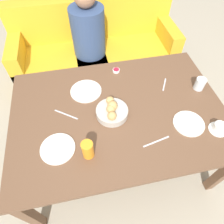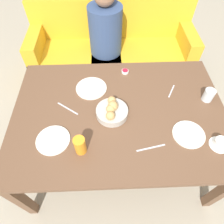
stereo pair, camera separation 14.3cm
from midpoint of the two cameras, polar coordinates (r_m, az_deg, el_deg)
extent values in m
plane|color=#A89E89|center=(2.08, -0.60, -11.55)|extent=(10.00, 10.00, 0.00)
cube|color=brown|center=(1.49, -0.81, -0.14)|extent=(1.58, 1.10, 0.03)
cube|color=brown|center=(1.69, -24.94, -25.41)|extent=(0.06, 0.06, 0.67)
cube|color=brown|center=(1.83, 27.20, -15.39)|extent=(0.06, 0.06, 0.67)
cube|color=brown|center=(2.15, -23.24, 1.45)|extent=(0.06, 0.06, 0.67)
cube|color=brown|center=(2.26, 15.60, 7.52)|extent=(0.06, 0.06, 0.67)
cube|color=gold|center=(2.64, -6.08, 14.02)|extent=(1.88, 0.70, 0.46)
cube|color=gold|center=(2.60, -7.87, 25.20)|extent=(1.88, 0.20, 0.45)
cube|color=gold|center=(2.67, -25.42, 12.06)|extent=(0.14, 0.70, 0.66)
cube|color=gold|center=(2.77, 12.68, 17.68)|extent=(0.14, 0.70, 0.66)
cube|color=#23232D|center=(2.56, -7.39, 12.33)|extent=(0.33, 0.46, 0.46)
cylinder|color=#334770|center=(2.28, -8.73, 21.54)|extent=(0.35, 0.35, 0.51)
cylinder|color=#B2ADA3|center=(1.43, -2.85, -0.25)|extent=(0.23, 0.23, 0.05)
sphere|color=tan|center=(1.45, -3.40, 3.17)|extent=(0.06, 0.06, 0.06)
sphere|color=tan|center=(1.41, -2.79, 1.63)|extent=(0.07, 0.07, 0.07)
sphere|color=tan|center=(1.36, -3.03, -1.29)|extent=(0.06, 0.06, 0.06)
sphere|color=tan|center=(1.39, -3.27, 0.68)|extent=(0.07, 0.07, 0.07)
cylinder|color=silver|center=(1.37, -18.21, -10.11)|extent=(0.23, 0.23, 0.01)
cylinder|color=silver|center=(1.48, 18.53, -3.31)|extent=(0.22, 0.22, 0.01)
cylinder|color=silver|center=(1.62, -9.97, 5.78)|extent=(0.25, 0.25, 0.01)
cylinder|color=orange|center=(1.25, -10.25, -10.76)|extent=(0.07, 0.07, 0.13)
cylinder|color=silver|center=(1.71, 21.66, 7.35)|extent=(0.08, 0.08, 0.10)
cylinder|color=white|center=(1.53, 25.64, -4.70)|extent=(0.13, 0.13, 0.01)
cylinder|color=white|center=(1.51, 26.02, -4.11)|extent=(0.08, 0.08, 0.05)
cylinder|color=white|center=(1.76, -1.16, 11.64)|extent=(0.06, 0.06, 0.02)
cylinder|color=#A3192D|center=(1.76, -1.16, 11.95)|extent=(0.05, 0.05, 0.00)
cube|color=#B7B7BC|center=(1.35, 9.58, -8.56)|extent=(0.19, 0.05, 0.00)
cube|color=#B7B7BC|center=(1.51, -15.65, -0.87)|extent=(0.16, 0.12, 0.00)
cube|color=#B7B7BC|center=(1.69, 12.41, 7.57)|extent=(0.08, 0.13, 0.00)
camera|label=1|loc=(0.07, -92.87, -3.80)|focal=32.00mm
camera|label=2|loc=(0.07, 87.13, 3.80)|focal=32.00mm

